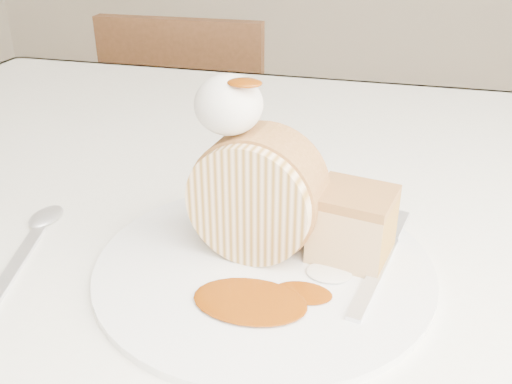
# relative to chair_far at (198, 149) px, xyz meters

# --- Properties ---
(table) EXTENTS (1.40, 0.90, 0.75)m
(table) POSITION_rel_chair_far_xyz_m (0.40, -0.70, 0.20)
(table) COLOR white
(table) RESTS_ON ground
(chair_far) EXTENTS (0.39, 0.39, 0.81)m
(chair_far) POSITION_rel_chair_far_xyz_m (0.00, 0.00, 0.00)
(chair_far) COLOR brown
(chair_far) RESTS_ON ground
(plate) EXTENTS (0.35, 0.35, 0.01)m
(plate) POSITION_rel_chair_far_xyz_m (0.39, -0.88, 0.29)
(plate) COLOR white
(plate) RESTS_ON table
(roulade_slice) EXTENTS (0.12, 0.07, 0.11)m
(roulade_slice) POSITION_rel_chair_far_xyz_m (0.38, -0.86, 0.35)
(roulade_slice) COLOR beige
(roulade_slice) RESTS_ON plate
(cake_chunk) EXTENTS (0.08, 0.07, 0.06)m
(cake_chunk) POSITION_rel_chair_far_xyz_m (0.46, -0.84, 0.32)
(cake_chunk) COLOR #A36B3D
(cake_chunk) RESTS_ON plate
(whipped_cream) EXTENTS (0.06, 0.06, 0.05)m
(whipped_cream) POSITION_rel_chair_far_xyz_m (0.35, -0.85, 0.43)
(whipped_cream) COLOR silver
(whipped_cream) RESTS_ON roulade_slice
(caramel_drizzle) EXTENTS (0.03, 0.02, 0.01)m
(caramel_drizzle) POSITION_rel_chair_far_xyz_m (0.37, -0.86, 0.46)
(caramel_drizzle) COLOR #712F04
(caramel_drizzle) RESTS_ON whipped_cream
(caramel_pool) EXTENTS (0.10, 0.08, 0.00)m
(caramel_pool) POSITION_rel_chair_far_xyz_m (0.39, -0.94, 0.30)
(caramel_pool) COLOR #712F04
(caramel_pool) RESTS_ON plate
(fork) EXTENTS (0.06, 0.18, 0.00)m
(fork) POSITION_rel_chair_far_xyz_m (0.49, -0.88, 0.29)
(fork) COLOR silver
(fork) RESTS_ON plate
(spoon) EXTENTS (0.07, 0.17, 0.00)m
(spoon) POSITION_rel_chair_far_xyz_m (0.17, -0.93, 0.29)
(spoon) COLOR silver
(spoon) RESTS_ON table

